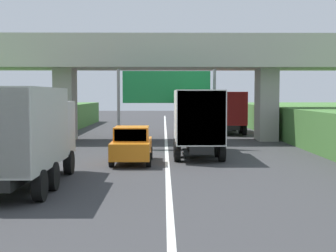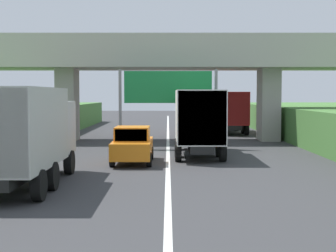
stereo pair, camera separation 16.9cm
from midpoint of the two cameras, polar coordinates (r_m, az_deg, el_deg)
lane_centre_stripe at (r=27.77m, az=-0.33°, el=-2.98°), size 0.20×95.57×0.01m
overpass_bridge at (r=34.60m, az=-0.37°, el=7.22°), size 40.00×4.80×7.21m
overhead_highway_sign at (r=29.29m, az=-0.35°, el=4.04°), size 5.88×0.18×4.71m
truck_red at (r=41.56m, az=6.74°, el=1.85°), size 2.44×7.30×3.44m
truck_green at (r=25.86m, az=3.14°, el=0.81°), size 2.44×7.30×3.44m
truck_silver at (r=17.64m, az=-16.52°, el=-0.63°), size 2.44×7.30×3.44m
car_orange at (r=23.12m, az=-4.41°, el=-2.20°), size 1.86×4.10×1.72m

